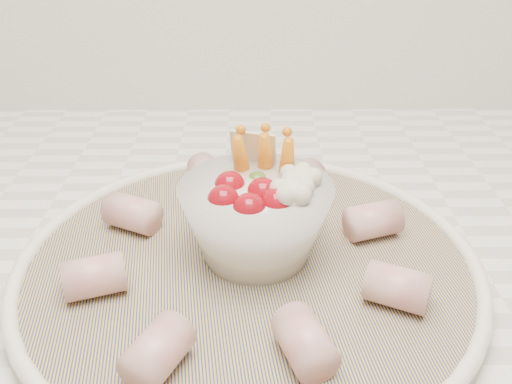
{
  "coord_description": "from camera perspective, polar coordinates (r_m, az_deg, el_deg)",
  "views": [
    {
      "loc": [
        -0.14,
        1.0,
        1.21
      ],
      "look_at": [
        -0.14,
        1.39,
        0.99
      ],
      "focal_mm": 40.0,
      "sensor_mm": 36.0,
      "label": 1
    }
  ],
  "objects": [
    {
      "name": "serving_platter",
      "position": [
        0.47,
        -0.78,
        -7.32
      ],
      "size": [
        0.42,
        0.42,
        0.02
      ],
      "color": "navy",
      "rests_on": "kitchen_counter"
    },
    {
      "name": "veggie_bowl",
      "position": [
        0.45,
        0.16,
        -2.38
      ],
      "size": [
        0.12,
        0.12,
        0.1
      ],
      "color": "silver",
      "rests_on": "serving_platter"
    },
    {
      "name": "cured_meat_rolls",
      "position": [
        0.46,
        -0.92,
        -5.37
      ],
      "size": [
        0.27,
        0.29,
        0.03
      ],
      "color": "#C0585B",
      "rests_on": "serving_platter"
    }
  ]
}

